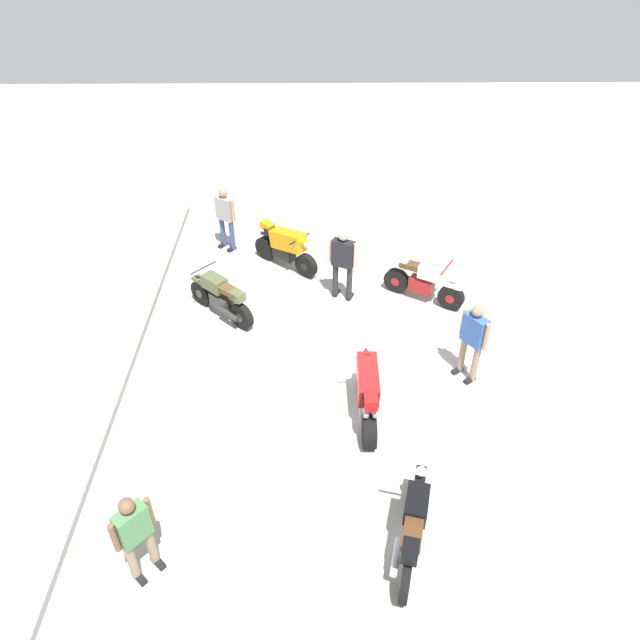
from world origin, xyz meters
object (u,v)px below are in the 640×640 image
(person_in_green_shirt, at_px, (135,533))
(motorcycle_black_cruiser, at_px, (413,526))
(person_in_black_shirt, at_px, (343,260))
(person_in_gray_shirt, at_px, (225,214))
(motorcycle_olive_vintage, at_px, (221,297))
(motorcycle_cream_vintage, at_px, (424,282))
(motorcycle_red_sportbike, at_px, (367,391))
(motorcycle_orange_sportbike, at_px, (286,246))
(person_in_blue_shirt, at_px, (473,337))

(person_in_green_shirt, bearing_deg, motorcycle_black_cruiser, 48.03)
(person_in_green_shirt, bearing_deg, person_in_black_shirt, 108.90)
(person_in_black_shirt, bearing_deg, person_in_gray_shirt, 77.34)
(motorcycle_olive_vintage, height_order, person_in_gray_shirt, person_in_gray_shirt)
(person_in_black_shirt, bearing_deg, motorcycle_cream_vintage, -66.72)
(motorcycle_olive_vintage, xyz_separation_m, motorcycle_red_sportbike, (-3.08, -3.00, 0.11))
(motorcycle_orange_sportbike, xyz_separation_m, motorcycle_red_sportbike, (-5.11, -1.63, 0.00))
(person_in_gray_shirt, relative_size, person_in_black_shirt, 0.95)
(person_in_blue_shirt, bearing_deg, person_in_gray_shirt, -78.09)
(motorcycle_red_sportbike, xyz_separation_m, person_in_black_shirt, (3.74, 0.29, 0.44))
(motorcycle_cream_vintage, height_order, motorcycle_red_sportbike, motorcycle_red_sportbike)
(motorcycle_cream_vintage, relative_size, person_in_green_shirt, 1.09)
(person_in_black_shirt, bearing_deg, motorcycle_orange_sportbike, 70.67)
(motorcycle_cream_vintage, xyz_separation_m, person_in_blue_shirt, (-2.62, -0.48, 0.50))
(motorcycle_red_sportbike, height_order, person_in_black_shirt, person_in_black_shirt)
(motorcycle_olive_vintage, height_order, person_in_green_shirt, person_in_green_shirt)
(person_in_gray_shirt, bearing_deg, motorcycle_black_cruiser, 60.45)
(person_in_black_shirt, distance_m, person_in_green_shirt, 7.39)
(motorcycle_red_sportbike, bearing_deg, motorcycle_black_cruiser, -169.93)
(motorcycle_black_cruiser, distance_m, person_in_blue_shirt, 4.06)
(person_in_black_shirt, xyz_separation_m, person_in_blue_shirt, (-2.71, -2.34, -0.05))
(motorcycle_orange_sportbike, distance_m, motorcycle_cream_vintage, 3.51)
(motorcycle_olive_vintage, xyz_separation_m, person_in_black_shirt, (0.66, -2.71, 0.54))
(motorcycle_black_cruiser, distance_m, motorcycle_cream_vintage, 6.42)
(motorcycle_cream_vintage, bearing_deg, person_in_gray_shirt, -175.25)
(motorcycle_olive_vintage, relative_size, person_in_black_shirt, 0.87)
(motorcycle_orange_sportbike, relative_size, person_in_gray_shirt, 0.94)
(person_in_black_shirt, distance_m, person_in_blue_shirt, 3.58)
(motorcycle_cream_vintage, relative_size, person_in_blue_shirt, 1.01)
(motorcycle_red_sportbike, distance_m, person_in_black_shirt, 3.78)
(motorcycle_red_sportbike, bearing_deg, motorcycle_orange_sportbike, 18.16)
(motorcycle_olive_vintage, height_order, person_in_black_shirt, person_in_black_shirt)
(motorcycle_cream_vintage, bearing_deg, person_in_green_shirt, -94.85)
(motorcycle_olive_vintage, bearing_deg, person_in_black_shirt, -123.79)
(person_in_black_shirt, bearing_deg, motorcycle_red_sportbike, -149.50)
(motorcycle_cream_vintage, xyz_separation_m, person_in_green_shirt, (-6.63, 4.93, 0.41))
(motorcycle_orange_sportbike, height_order, motorcycle_olive_vintage, motorcycle_orange_sportbike)
(motorcycle_olive_vintage, relative_size, person_in_gray_shirt, 0.91)
(motorcycle_black_cruiser, distance_m, motorcycle_orange_sportbike, 8.05)
(motorcycle_black_cruiser, xyz_separation_m, person_in_gray_shirt, (8.75, 3.65, 0.45))
(motorcycle_black_cruiser, distance_m, motorcycle_olive_vintage, 6.71)
(person_in_black_shirt, relative_size, person_in_blue_shirt, 1.04)
(motorcycle_cream_vintage, bearing_deg, person_in_blue_shirt, -47.83)
(person_in_green_shirt, bearing_deg, motorcycle_orange_sportbike, 121.39)
(motorcycle_cream_vintage, bearing_deg, motorcycle_olive_vintage, -141.12)
(motorcycle_black_cruiser, distance_m, motorcycle_red_sportbike, 2.71)
(motorcycle_cream_vintage, relative_size, motorcycle_olive_vintage, 1.13)
(motorcycle_cream_vintage, relative_size, motorcycle_red_sportbike, 0.89)
(motorcycle_olive_vintage, bearing_deg, motorcycle_cream_vintage, -130.38)
(motorcycle_orange_sportbike, xyz_separation_m, person_in_black_shirt, (-1.36, -1.34, 0.44))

